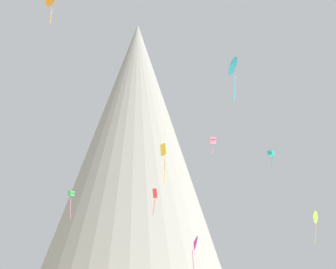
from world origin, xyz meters
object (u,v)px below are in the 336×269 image
object	(u,v)px
kite_gold_mid	(164,154)
kite_lime_low	(315,217)
kite_teal_mid	(271,153)
kite_magenta_low	(195,243)
kite_red_mid	(155,196)
kite_pink_mid	(213,140)
kite_green_mid	(71,194)
kite_cyan_high	(232,66)
kite_orange_high	(51,1)
rock_massif	(131,159)

from	to	relation	value
kite_gold_mid	kite_lime_low	distance (m)	47.59
kite_teal_mid	kite_magenta_low	bearing A→B (deg)	6.71
kite_lime_low	kite_magenta_low	bearing A→B (deg)	-1.47
kite_red_mid	kite_pink_mid	bearing A→B (deg)	-117.64
kite_green_mid	kite_cyan_high	xyz separation A→B (m)	(24.74, -31.77, 10.77)
kite_pink_mid	kite_lime_low	size ratio (longest dim) A/B	0.45
kite_magenta_low	kite_pink_mid	distance (m)	25.20
kite_gold_mid	kite_cyan_high	size ratio (longest dim) A/B	0.88
kite_gold_mid	kite_teal_mid	world-z (taller)	kite_teal_mid
kite_orange_high	kite_red_mid	bearing A→B (deg)	-100.61
kite_lime_low	kite_green_mid	bearing A→B (deg)	-42.65
kite_pink_mid	kite_cyan_high	xyz separation A→B (m)	(-0.53, -24.31, 2.57)
kite_magenta_low	kite_pink_mid	size ratio (longest dim) A/B	1.43
rock_massif	kite_cyan_high	size ratio (longest dim) A/B	11.93
kite_gold_mid	kite_lime_low	world-z (taller)	kite_gold_mid
kite_red_mid	kite_magenta_low	size ratio (longest dim) A/B	1.05
kite_magenta_low	kite_green_mid	size ratio (longest dim) A/B	0.82
rock_massif	kite_orange_high	size ratio (longest dim) A/B	14.79
kite_gold_mid	kite_teal_mid	size ratio (longest dim) A/B	1.63
kite_magenta_low	kite_lime_low	bearing A→B (deg)	136.42
rock_massif	kite_orange_high	world-z (taller)	rock_massif
kite_pink_mid	kite_gold_mid	bearing A→B (deg)	67.53
kite_orange_high	kite_cyan_high	size ratio (longest dim) A/B	0.81
kite_teal_mid	kite_green_mid	distance (m)	36.45
kite_lime_low	rock_massif	bearing A→B (deg)	-83.00
kite_pink_mid	rock_massif	bearing A→B (deg)	-66.89
kite_red_mid	kite_cyan_high	size ratio (longest dim) A/B	0.76
rock_massif	kite_teal_mid	world-z (taller)	rock_massif
kite_teal_mid	kite_cyan_high	distance (m)	27.12
kite_green_mid	kite_lime_low	bearing A→B (deg)	-33.51
kite_orange_high	kite_gold_mid	bearing A→B (deg)	-165.49
kite_teal_mid	kite_green_mid	world-z (taller)	kite_teal_mid
rock_massif	kite_teal_mid	xyz separation A→B (m)	(26.48, -37.96, -7.84)
kite_lime_low	kite_cyan_high	bearing A→B (deg)	8.81
kite_orange_high	kite_lime_low	size ratio (longest dim) A/B	0.72
kite_orange_high	kite_lime_low	world-z (taller)	kite_orange_high
kite_magenta_low	kite_lime_low	distance (m)	41.93
kite_red_mid	kite_lime_low	world-z (taller)	kite_red_mid
kite_cyan_high	kite_gold_mid	bearing A→B (deg)	-125.66
kite_pink_mid	kite_cyan_high	distance (m)	24.45
kite_magenta_low	kite_cyan_high	distance (m)	22.29
rock_massif	kite_red_mid	bearing A→B (deg)	-80.11
kite_magenta_low	kite_green_mid	bearing A→B (deg)	-143.77
rock_massif	kite_orange_high	xyz separation A→B (m)	(-8.57, -55.23, 10.30)
kite_teal_mid	kite_lime_low	distance (m)	20.95
kite_pink_mid	kite_teal_mid	xyz separation A→B (m)	(9.95, 0.26, -2.17)
kite_gold_mid	kite_magenta_low	size ratio (longest dim) A/B	1.22
kite_green_mid	rock_massif	bearing A→B (deg)	31.70
rock_massif	kite_lime_low	distance (m)	48.01
kite_orange_high	kite_cyan_high	xyz separation A→B (m)	(24.57, -7.30, -13.41)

